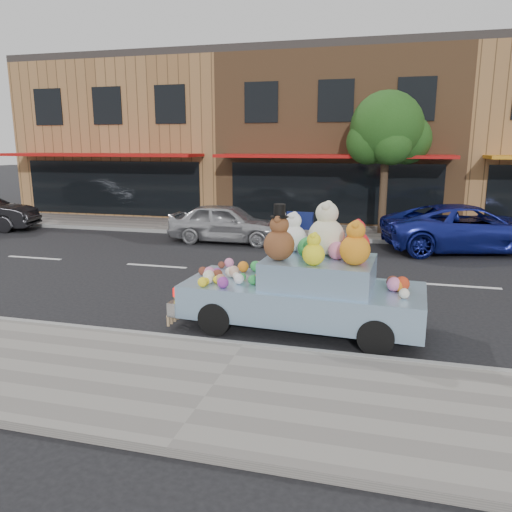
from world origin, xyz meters
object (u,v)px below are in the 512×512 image
(car_silver, at_px, (226,223))
(art_car, at_px, (305,285))
(street_tree, at_px, (387,134))
(car_blue, at_px, (469,228))

(car_silver, relative_size, art_car, 0.87)
(street_tree, height_order, car_silver, street_tree)
(street_tree, relative_size, art_car, 1.14)
(car_blue, bearing_deg, car_silver, 79.08)
(street_tree, relative_size, car_silver, 1.31)
(car_silver, height_order, car_blue, car_blue)
(street_tree, bearing_deg, art_car, -96.79)
(car_blue, distance_m, art_car, 9.00)
(car_blue, bearing_deg, street_tree, 36.17)
(art_car, bearing_deg, street_tree, 86.31)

